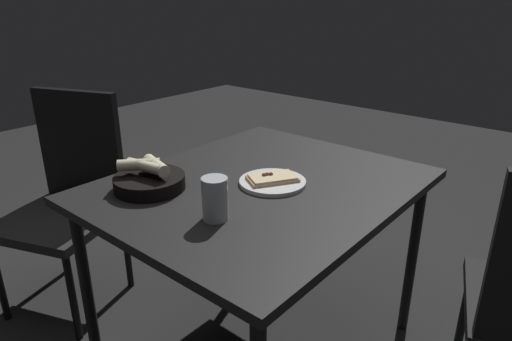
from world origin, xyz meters
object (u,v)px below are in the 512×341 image
object	(u,v)px
bread_basket	(149,179)
beer_glass	(215,201)
chair_near	(69,190)
pizza_plate	(272,181)
dining_table	(260,199)

from	to	relation	value
bread_basket	beer_glass	world-z (taller)	beer_glass
chair_near	beer_glass	bearing A→B (deg)	177.55
pizza_plate	beer_glass	world-z (taller)	beer_glass
pizza_plate	bread_basket	bearing A→B (deg)	45.49
dining_table	pizza_plate	bearing A→B (deg)	-159.19
dining_table	beer_glass	world-z (taller)	beer_glass
pizza_plate	beer_glass	distance (m)	0.31
beer_glass	chair_near	distance (m)	0.99
pizza_plate	beer_glass	bearing A→B (deg)	96.02
bread_basket	chair_near	size ratio (longest dim) A/B	0.25
beer_glass	chair_near	world-z (taller)	chair_near
dining_table	pizza_plate	size ratio (longest dim) A/B	4.73
beer_glass	chair_near	bearing A→B (deg)	-2.45
dining_table	bread_basket	size ratio (longest dim) A/B	4.60
pizza_plate	bread_basket	world-z (taller)	bread_basket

